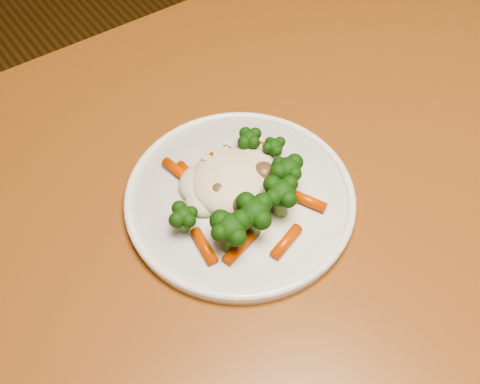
# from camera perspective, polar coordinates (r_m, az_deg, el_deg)

# --- Properties ---
(dining_table) EXTENTS (1.25, 0.87, 0.75)m
(dining_table) POSITION_cam_1_polar(r_m,az_deg,el_deg) (0.73, -2.95, -10.24)
(dining_table) COLOR brown
(dining_table) RESTS_ON ground
(plate) EXTENTS (0.26, 0.26, 0.01)m
(plate) POSITION_cam_1_polar(r_m,az_deg,el_deg) (0.68, 0.00, -0.71)
(plate) COLOR white
(plate) RESTS_ON dining_table
(meal) EXTENTS (0.17, 0.18, 0.05)m
(meal) POSITION_cam_1_polar(r_m,az_deg,el_deg) (0.66, 0.32, 0.26)
(meal) COLOR beige
(meal) RESTS_ON plate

